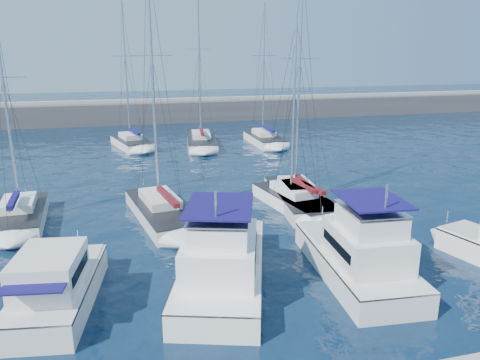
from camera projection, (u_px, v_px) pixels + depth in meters
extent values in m
plane|color=black|center=(296.00, 258.00, 24.70)|extent=(220.00, 220.00, 0.00)
cube|color=#424244|center=(174.00, 114.00, 72.86)|extent=(160.00, 6.00, 4.00)
cube|color=gray|center=(173.00, 100.00, 72.27)|extent=(160.00, 1.20, 0.50)
cube|color=silver|center=(59.00, 296.00, 20.06)|extent=(3.93, 7.48, 1.60)
cube|color=#262628|center=(57.00, 280.00, 19.86)|extent=(3.98, 7.49, 0.08)
cube|color=silver|center=(49.00, 272.00, 18.80)|extent=(2.91, 3.64, 1.60)
cube|color=black|center=(49.00, 270.00, 18.78)|extent=(2.85, 2.99, 0.45)
cube|color=#130D50|center=(38.00, 280.00, 17.47)|extent=(2.59, 2.50, 0.07)
cube|color=white|center=(223.00, 273.00, 22.12)|extent=(6.52, 10.61, 1.60)
cube|color=#262628|center=(223.00, 259.00, 21.92)|extent=(6.59, 10.64, 0.08)
cube|color=white|center=(220.00, 253.00, 20.52)|extent=(4.36, 5.35, 1.60)
cube|color=black|center=(220.00, 251.00, 20.50)|extent=(4.13, 4.49, 0.45)
cube|color=white|center=(220.00, 228.00, 20.00)|extent=(3.34, 3.84, 0.90)
cube|color=#130D50|center=(219.00, 206.00, 19.73)|extent=(3.78, 4.37, 0.08)
cube|color=silver|center=(355.00, 267.00, 22.78)|extent=(4.13, 9.01, 1.60)
cube|color=#262628|center=(356.00, 253.00, 22.58)|extent=(4.20, 9.02, 0.08)
cube|color=silver|center=(367.00, 245.00, 21.34)|extent=(3.23, 4.29, 1.60)
cube|color=black|center=(367.00, 244.00, 21.32)|extent=(3.21, 3.48, 0.45)
cube|color=silver|center=(371.00, 221.00, 20.82)|extent=(2.55, 3.03, 0.90)
cube|color=#130D50|center=(372.00, 200.00, 20.55)|extent=(2.87, 3.45, 0.08)
cube|color=white|center=(19.00, 220.00, 29.42)|extent=(3.37, 7.32, 1.30)
cube|color=#262628|center=(18.00, 210.00, 29.26)|extent=(3.43, 7.32, 0.06)
cube|color=white|center=(18.00, 203.00, 29.58)|extent=(2.11, 3.24, 0.55)
cylinder|color=silver|center=(5.00, 99.00, 28.08)|extent=(0.18, 0.18, 12.68)
cylinder|color=silver|center=(14.00, 202.00, 28.04)|extent=(0.31, 3.59, 0.12)
cube|color=#130D50|center=(13.00, 200.00, 27.90)|extent=(0.52, 3.24, 0.28)
cube|color=silver|center=(163.00, 215.00, 30.32)|extent=(4.42, 9.25, 1.30)
cube|color=#262628|center=(162.00, 205.00, 30.15)|extent=(4.48, 9.26, 0.06)
cube|color=silver|center=(160.00, 198.00, 30.55)|extent=(2.56, 4.15, 0.55)
cylinder|color=silver|center=(153.00, 80.00, 28.82)|extent=(0.18, 0.18, 14.73)
cylinder|color=silver|center=(167.00, 198.00, 28.75)|extent=(0.85, 4.40, 0.12)
cube|color=#541016|center=(168.00, 197.00, 28.62)|extent=(1.00, 4.00, 0.28)
cube|color=white|center=(297.00, 204.00, 32.39)|extent=(4.22, 8.49, 1.30)
cube|color=#262628|center=(297.00, 196.00, 32.22)|extent=(4.28, 8.50, 0.06)
cube|color=white|center=(294.00, 189.00, 32.58)|extent=(2.45, 3.82, 0.55)
cylinder|color=silver|center=(294.00, 108.00, 31.34)|extent=(0.18, 0.18, 10.84)
cylinder|color=silver|center=(307.00, 188.00, 30.92)|extent=(0.80, 4.02, 0.12)
cube|color=#541016|center=(308.00, 186.00, 30.79)|extent=(0.96, 3.66, 0.28)
cube|color=silver|center=(299.00, 201.00, 33.14)|extent=(4.01, 9.13, 1.30)
cube|color=#262628|center=(299.00, 192.00, 32.97)|extent=(4.07, 9.14, 0.06)
cube|color=silver|center=(297.00, 186.00, 33.41)|extent=(2.41, 4.06, 0.55)
cylinder|color=silver|center=(299.00, 80.00, 31.75)|extent=(0.18, 0.18, 14.34)
cylinder|color=silver|center=(305.00, 186.00, 31.47)|extent=(0.58, 4.42, 0.12)
cube|color=#541016|center=(305.00, 184.00, 31.33)|extent=(0.76, 4.00, 0.28)
cube|color=white|center=(132.00, 145.00, 52.78)|extent=(4.74, 8.05, 1.30)
cube|color=#262628|center=(132.00, 139.00, 52.61)|extent=(4.79, 8.07, 0.06)
cube|color=white|center=(131.00, 136.00, 52.92)|extent=(2.69, 3.68, 0.55)
cylinder|color=silver|center=(126.00, 69.00, 51.20)|extent=(0.18, 0.18, 14.26)
cylinder|color=silver|center=(135.00, 133.00, 51.42)|extent=(1.03, 3.69, 0.12)
cube|color=#130D50|center=(135.00, 132.00, 51.30)|extent=(1.16, 3.38, 0.28)
cube|color=silver|center=(201.00, 144.00, 53.48)|extent=(4.29, 9.74, 1.30)
cube|color=#262628|center=(201.00, 138.00, 53.32)|extent=(4.35, 9.75, 0.06)
cube|color=silver|center=(201.00, 134.00, 53.79)|extent=(2.53, 4.35, 0.55)
cylinder|color=silver|center=(199.00, 63.00, 52.01)|extent=(0.18, 0.18, 15.48)
cylinder|color=silver|center=(202.00, 133.00, 51.73)|extent=(0.73, 4.69, 0.12)
cube|color=#541016|center=(202.00, 131.00, 51.60)|extent=(0.89, 4.25, 0.28)
cube|color=white|center=(265.00, 141.00, 54.84)|extent=(3.02, 8.30, 1.30)
cube|color=#262628|center=(265.00, 136.00, 54.67)|extent=(3.08, 8.30, 0.06)
cube|color=white|center=(264.00, 133.00, 55.07)|extent=(1.96, 3.63, 0.55)
cylinder|color=silver|center=(264.00, 68.00, 53.39)|extent=(0.18, 0.18, 14.30)
cylinder|color=silver|center=(268.00, 130.00, 53.28)|extent=(0.13, 4.15, 0.12)
cube|color=#130D50|center=(269.00, 129.00, 53.15)|extent=(0.36, 3.73, 0.28)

